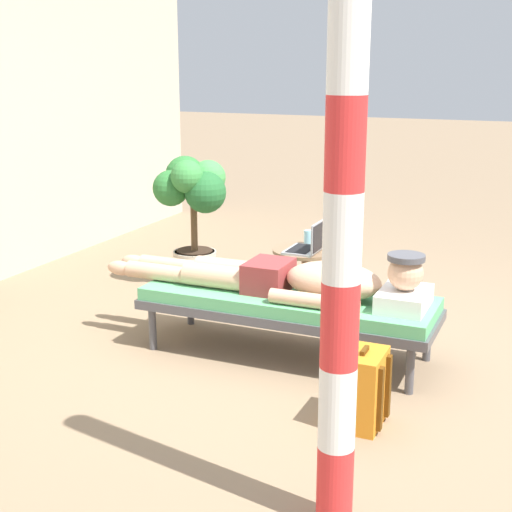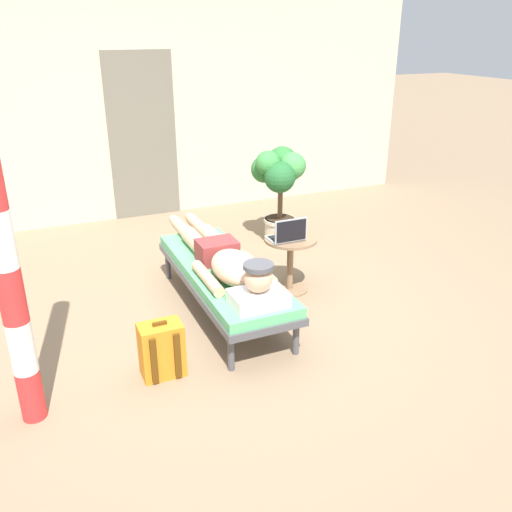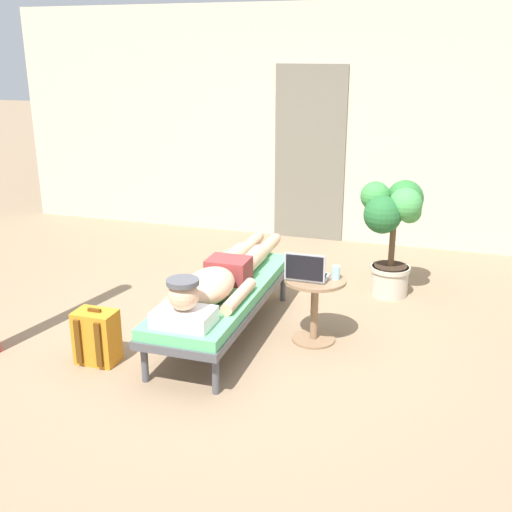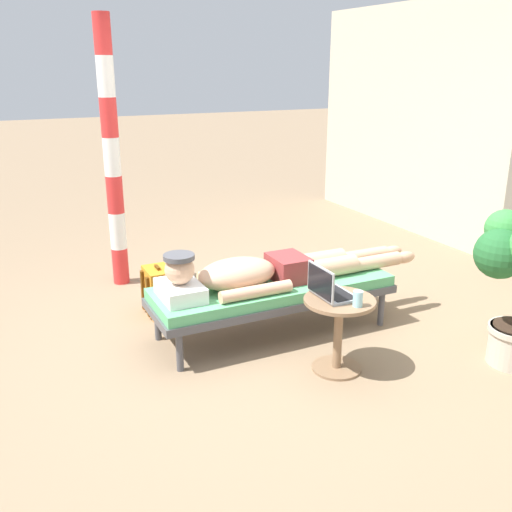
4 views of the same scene
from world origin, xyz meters
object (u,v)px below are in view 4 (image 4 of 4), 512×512
lounge_chair (273,291)px  person_reclining (265,271)px  side_table (339,322)px  drink_glass (358,299)px  backpack (159,292)px  porch_post (112,157)px  laptop (329,289)px

lounge_chair → person_reclining: person_reclining is taller
lounge_chair → side_table: bearing=10.7°
lounge_chair → drink_glass: size_ratio=18.06×
backpack → porch_post: 1.34m
person_reclining → lounge_chair: bearing=90.0°
porch_post → laptop: bearing=21.9°
laptop → drink_glass: laptop is taller
lounge_chair → porch_post: (-1.59, -0.82, 0.86)m
laptop → drink_glass: (0.21, 0.09, -0.01)m
lounge_chair → porch_post: size_ratio=0.78×
drink_glass → side_table: bearing=-166.5°
lounge_chair → side_table: side_table is taller
person_reclining → drink_glass: 0.89m
lounge_chair → laptop: 0.70m
laptop → porch_post: (-2.24, -0.90, 0.63)m
porch_post → lounge_chair: bearing=27.2°
laptop → backpack: 1.62m
lounge_chair → side_table: 0.72m
side_table → laptop: bearing=-139.5°
lounge_chair → side_table: (0.71, 0.13, 0.01)m
lounge_chair → drink_glass: (0.86, 0.17, 0.23)m
laptop → backpack: bearing=-150.6°
laptop → backpack: laptop is taller
person_reclining → laptop: 0.67m
person_reclining → drink_glass: (0.86, 0.24, 0.06)m
person_reclining → drink_glass: bearing=15.4°
side_table → drink_glass: bearing=13.5°
laptop → porch_post: size_ratio=0.13×
drink_glass → backpack: drink_glass is taller
lounge_chair → backpack: bearing=-136.3°
backpack → lounge_chair: bearing=43.7°
lounge_chair → drink_glass: drink_glass is taller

